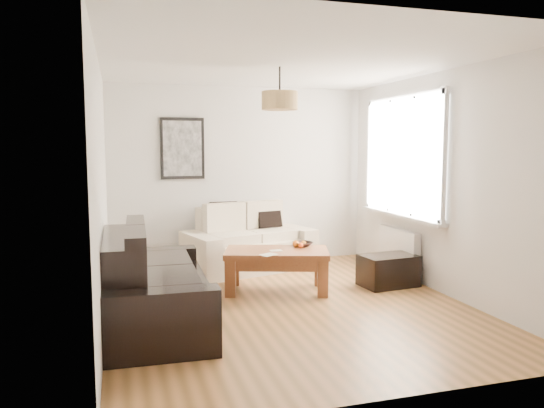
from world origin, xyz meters
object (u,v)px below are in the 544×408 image
object	(u,v)px
loveseat_cream	(249,239)
ottoman	(388,270)
coffee_table	(277,270)
sofa_leather	(154,279)

from	to	relation	value
loveseat_cream	ottoman	bearing A→B (deg)	-58.65
ottoman	coffee_table	bearing A→B (deg)	172.70
loveseat_cream	coffee_table	distance (m)	1.22
sofa_leather	ottoman	bearing A→B (deg)	-76.41
coffee_table	ottoman	xyz separation A→B (m)	(1.40, -0.18, -0.05)
loveseat_cream	ottoman	distance (m)	2.01
ottoman	loveseat_cream	bearing A→B (deg)	136.11
loveseat_cream	ottoman	world-z (taller)	loveseat_cream
loveseat_cream	sofa_leather	distance (m)	2.45
loveseat_cream	sofa_leather	size ratio (longest dim) A/B	0.85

